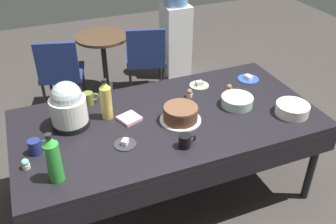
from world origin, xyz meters
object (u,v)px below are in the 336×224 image
cupcake_lemon (25,164)px  maroon_chair_right (146,56)px  cupcake_rose (229,88)px  water_cooler (176,30)px  frosted_layer_cake (181,114)px  dessert_plate_sage (199,85)px  ceramic_snack_bowl (292,109)px  dessert_plate_charcoal (125,144)px  glass_salad_bowl (237,101)px  coffee_mug_black (185,141)px  maroon_chair_left (61,70)px  soda_bottle_ginger_ale (106,100)px  potluck_table (168,125)px  soda_bottle_lime_soda (53,159)px  dessert_plate_cobalt (248,79)px  round_cafe_table (104,54)px  slow_cooker (68,106)px  cupcake_vanilla (189,93)px  coffee_mug_olive (89,98)px  coffee_mug_navy (35,147)px

cupcake_lemon → maroon_chair_right: bearing=52.4°
cupcake_rose → water_cooler: (0.32, 1.83, -0.19)m
frosted_layer_cake → cupcake_lemon: bearing=-174.0°
water_cooler → dessert_plate_sage: bearing=-106.7°
ceramic_snack_bowl → cupcake_rose: bearing=120.3°
dessert_plate_charcoal → ceramic_snack_bowl: bearing=-4.8°
dessert_plate_charcoal → water_cooler: size_ratio=0.12×
glass_salad_bowl → dessert_plate_charcoal: 0.95m
coffee_mug_black → maroon_chair_right: bearing=78.4°
glass_salad_bowl → maroon_chair_right: 1.68m
glass_salad_bowl → maroon_chair_left: 2.02m
soda_bottle_ginger_ale → maroon_chair_right: (0.78, 1.44, -0.40)m
ceramic_snack_bowl → water_cooler: size_ratio=0.20×
glass_salad_bowl → frosted_layer_cake: bearing=-176.5°
potluck_table → maroon_chair_right: size_ratio=2.59×
frosted_layer_cake → soda_bottle_ginger_ale: 0.54m
soda_bottle_ginger_ale → cupcake_rose: bearing=-0.5°
dessert_plate_sage → soda_bottle_lime_soda: bearing=-151.2°
cupcake_rose → soda_bottle_ginger_ale: (-1.00, 0.01, 0.11)m
dessert_plate_cobalt → dessert_plate_charcoal: bearing=-159.1°
glass_salad_bowl → ceramic_snack_bowl: (0.32, -0.25, 0.00)m
potluck_table → cupcake_lemon: 1.02m
dessert_plate_sage → dessert_plate_charcoal: size_ratio=1.09×
soda_bottle_lime_soda → coffee_mug_black: 0.82m
maroon_chair_right → round_cafe_table: 0.48m
cupcake_lemon → soda_bottle_lime_soda: soda_bottle_lime_soda is taller
frosted_layer_cake → round_cafe_table: size_ratio=0.41×
potluck_table → slow_cooker: (-0.67, 0.17, 0.22)m
round_cafe_table → soda_bottle_lime_soda: bearing=-109.9°
round_cafe_table → slow_cooker: bearing=-110.4°
frosted_layer_cake → maroon_chair_right: size_ratio=0.35×
cupcake_lemon → maroon_chair_right: maroon_chair_right is taller
cupcake_rose → maroon_chair_right: 1.49m
glass_salad_bowl → cupcake_lemon: glass_salad_bowl is taller
cupcake_vanilla → soda_bottle_ginger_ale: soda_bottle_ginger_ale is taller
dessert_plate_sage → glass_salad_bowl: bearing=-71.0°
slow_cooker → coffee_mug_olive: slow_cooker is taller
slow_cooker → ceramic_snack_bowl: size_ratio=1.41×
dessert_plate_sage → coffee_mug_black: (-0.44, -0.70, 0.04)m
frosted_layer_cake → coffee_mug_olive: bearing=139.8°
soda_bottle_ginger_ale → maroon_chair_left: (-0.16, 1.44, -0.40)m
potluck_table → dessert_plate_cobalt: 0.91m
ceramic_snack_bowl → frosted_layer_cake: bearing=164.3°
dessert_plate_sage → coffee_mug_navy: coffee_mug_navy is taller
dessert_plate_sage → maroon_chair_left: bearing=128.1°
dessert_plate_cobalt → coffee_mug_black: (-0.89, -0.64, 0.04)m
maroon_chair_right → coffee_mug_olive: bearing=-125.9°
dessert_plate_sage → cupcake_lemon: (-1.42, -0.53, 0.02)m
coffee_mug_navy → maroon_chair_right: size_ratio=0.14×
frosted_layer_cake → maroon_chair_right: (0.31, 1.68, -0.31)m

